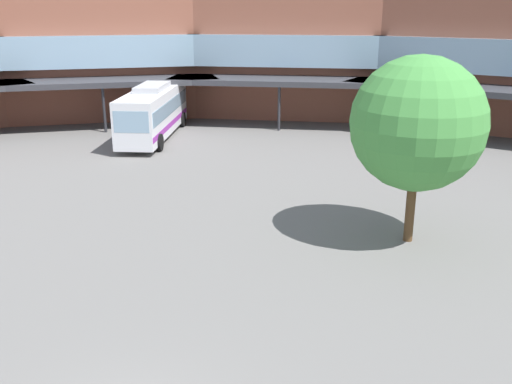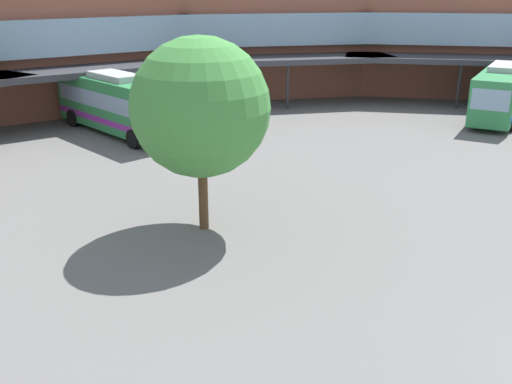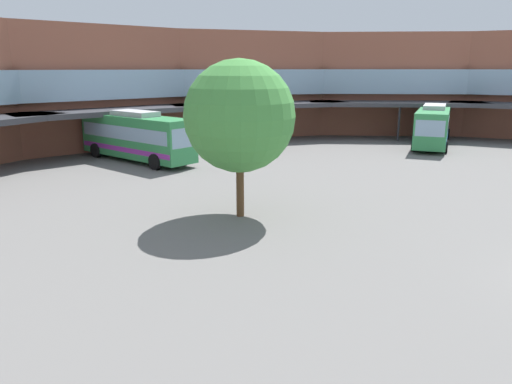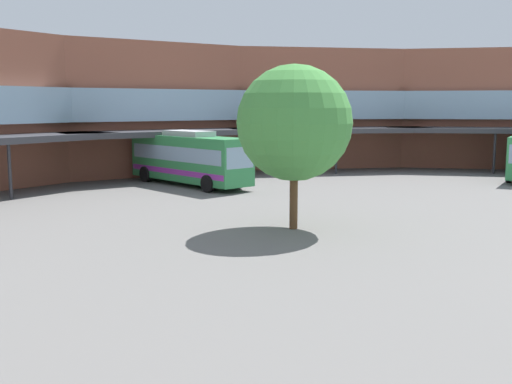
% 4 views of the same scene
% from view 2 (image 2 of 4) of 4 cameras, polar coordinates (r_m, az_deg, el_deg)
% --- Properties ---
extents(station_building, '(84.30, 50.14, 10.20)m').
position_cam_2_polar(station_building, '(25.32, -21.76, 9.72)').
color(station_building, '#93543F').
rests_on(station_building, ground).
extents(bus_0, '(4.91, 11.01, 3.72)m').
position_cam_2_polar(bus_0, '(37.29, -13.31, 8.36)').
color(bus_0, '#338C4C').
rests_on(bus_0, ground).
extents(bus_2, '(11.62, 3.57, 3.64)m').
position_cam_2_polar(bus_2, '(44.20, 22.73, 9.05)').
color(bus_2, '#338C4C').
rests_on(bus_2, ground).
extents(plaza_tree, '(5.07, 5.07, 7.21)m').
position_cam_2_polar(plaza_tree, '(21.34, -5.41, 8.14)').
color(plaza_tree, brown).
rests_on(plaza_tree, ground).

